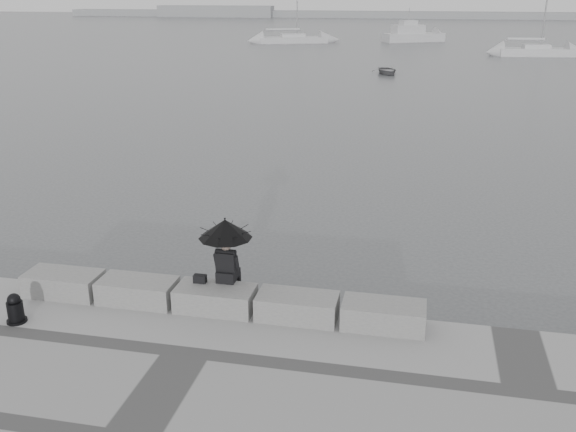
% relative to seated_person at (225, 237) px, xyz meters
% --- Properties ---
extents(ground, '(360.00, 360.00, 0.00)m').
position_rel_seated_person_xyz_m(ground, '(-0.14, 0.10, -1.99)').
color(ground, '#45474A').
rests_on(ground, ground).
extents(stone_block_far_left, '(1.60, 0.80, 0.50)m').
position_rel_seated_person_xyz_m(stone_block_far_left, '(-3.54, -0.35, -1.24)').
color(stone_block_far_left, slate).
rests_on(stone_block_far_left, promenade).
extents(stone_block_left, '(1.60, 0.80, 0.50)m').
position_rel_seated_person_xyz_m(stone_block_left, '(-1.84, -0.35, -1.24)').
color(stone_block_left, slate).
rests_on(stone_block_left, promenade).
extents(stone_block_centre, '(1.60, 0.80, 0.50)m').
position_rel_seated_person_xyz_m(stone_block_centre, '(-0.14, -0.35, -1.24)').
color(stone_block_centre, slate).
rests_on(stone_block_centre, promenade).
extents(stone_block_right, '(1.60, 0.80, 0.50)m').
position_rel_seated_person_xyz_m(stone_block_right, '(1.56, -0.35, -1.24)').
color(stone_block_right, slate).
rests_on(stone_block_right, promenade).
extents(stone_block_far_right, '(1.60, 0.80, 0.50)m').
position_rel_seated_person_xyz_m(stone_block_far_right, '(3.26, -0.35, -1.24)').
color(stone_block_far_right, slate).
rests_on(stone_block_far_right, promenade).
extents(seated_person, '(1.10, 1.10, 1.39)m').
position_rel_seated_person_xyz_m(seated_person, '(0.00, 0.00, 0.00)').
color(seated_person, black).
rests_on(seated_person, stone_block_centre).
extents(bag, '(0.26, 0.15, 0.17)m').
position_rel_seated_person_xyz_m(bag, '(-0.52, -0.18, -0.90)').
color(bag, black).
rests_on(bag, stone_block_centre).
extents(mooring_bollard, '(0.39, 0.39, 0.62)m').
position_rel_seated_person_xyz_m(mooring_bollard, '(-3.82, -1.66, -1.23)').
color(mooring_bollard, black).
rests_on(mooring_bollard, promenade).
extents(distant_landmass, '(180.00, 8.00, 2.80)m').
position_rel_seated_person_xyz_m(distant_landmass, '(-8.28, 154.61, -1.09)').
color(distant_landmass, gray).
rests_on(distant_landmass, ground).
extents(sailboat_left, '(9.19, 5.54, 12.90)m').
position_rel_seated_person_xyz_m(sailboat_left, '(-13.84, 74.03, -1.48)').
color(sailboat_left, silver).
rests_on(sailboat_left, ground).
extents(sailboat_right, '(7.88, 3.23, 12.90)m').
position_rel_seated_person_xyz_m(sailboat_right, '(14.90, 62.34, -1.46)').
color(sailboat_right, silver).
rests_on(sailboat_right, ground).
extents(motor_cruiser, '(8.48, 6.14, 4.50)m').
position_rel_seated_person_xyz_m(motor_cruiser, '(1.61, 79.68, -1.09)').
color(motor_cruiser, silver).
rests_on(motor_cruiser, ground).
extents(dinghy, '(3.49, 2.30, 0.55)m').
position_rel_seated_person_xyz_m(dinghy, '(0.46, 43.56, -1.72)').
color(dinghy, gray).
rests_on(dinghy, ground).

